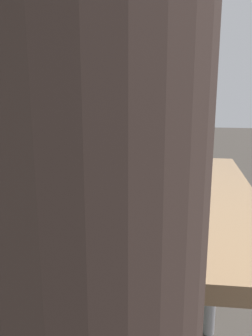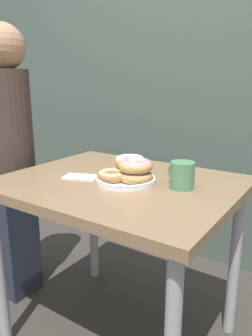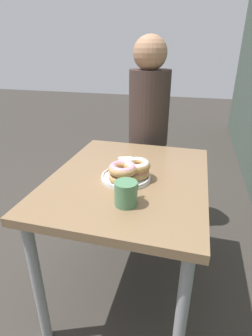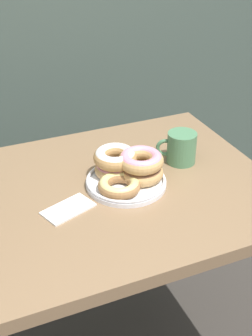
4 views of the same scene
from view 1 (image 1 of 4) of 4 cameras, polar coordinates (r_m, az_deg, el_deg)
dining_table at (r=1.13m, az=-0.53°, el=-8.23°), size 0.96×0.77×0.77m
donut_plate at (r=1.13m, az=-0.44°, el=-0.56°), size 0.26×0.26×0.10m
coffee_mug at (r=1.33m, az=-1.39°, el=2.05°), size 0.13×0.09×0.10m
napkin at (r=0.94m, az=1.73°, el=-6.43°), size 0.16×0.12×0.01m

